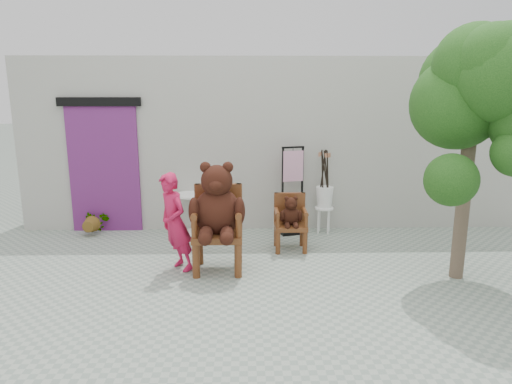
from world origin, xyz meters
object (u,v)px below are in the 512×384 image
at_px(chair_big, 217,211).
at_px(person, 175,223).
at_px(stool_bucket, 324,197).
at_px(chair_small, 290,217).
at_px(display_stand, 292,200).
at_px(cafe_table, 193,209).
at_px(tree, 485,92).

relative_size(chair_big, person, 1.10).
bearing_deg(chair_big, stool_bucket, 43.97).
relative_size(chair_small, display_stand, 0.57).
bearing_deg(cafe_table, stool_bucket, -0.03).
height_order(chair_small, cafe_table, chair_small).
relative_size(chair_big, display_stand, 1.00).
bearing_deg(person, tree, 43.75).
bearing_deg(stool_bucket, chair_big, -136.03).
distance_m(chair_small, person, 1.86).
xyz_separation_m(chair_small, tree, (2.20, -1.25, 1.90)).
xyz_separation_m(display_stand, tree, (2.08, -2.09, 1.83)).
height_order(chair_small, display_stand, display_stand).
relative_size(display_stand, tree, 0.47).
relative_size(chair_small, tree, 0.27).
xyz_separation_m(chair_big, cafe_table, (-0.52, 1.68, -0.41)).
height_order(display_stand, stool_bucket, display_stand).
relative_size(cafe_table, stool_bucket, 0.48).
height_order(person, stool_bucket, stool_bucket).
xyz_separation_m(person, stool_bucket, (2.31, 1.69, -0.05)).
bearing_deg(chair_small, cafe_table, 152.08).
bearing_deg(person, cafe_table, 138.06).
distance_m(person, stool_bucket, 2.86).
height_order(chair_small, stool_bucket, stool_bucket).
bearing_deg(stool_bucket, tree, -53.86).
distance_m(cafe_table, tree, 4.76).
height_order(cafe_table, stool_bucket, stool_bucket).
distance_m(person, cafe_table, 1.71).
bearing_deg(person, chair_big, 50.58).
relative_size(person, display_stand, 0.91).
xyz_separation_m(chair_small, person, (-1.64, -0.85, 0.17)).
bearing_deg(tree, stool_bucket, 126.14).
distance_m(chair_big, person, 0.59).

